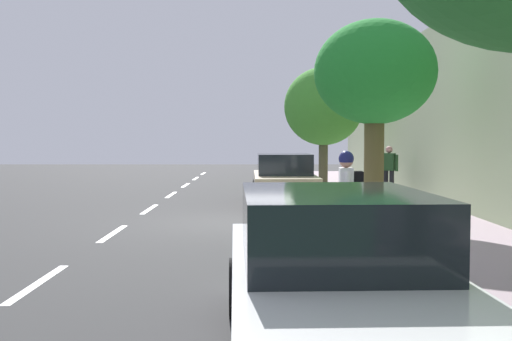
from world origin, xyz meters
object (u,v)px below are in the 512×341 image
at_px(bicycle_at_curb, 332,226).
at_px(street_tree_far_end, 376,75).
at_px(parked_sedan_white_second, 334,279).
at_px(pedestrian_on_phone, 390,168).
at_px(parked_sedan_tan_mid, 285,180).
at_px(street_tree_corner, 325,107).
at_px(cyclist_with_backpack, 349,190).

height_order(bicycle_at_curb, street_tree_far_end, street_tree_far_end).
distance_m(bicycle_at_curb, street_tree_far_end, 4.19).
xyz_separation_m(parked_sedan_white_second, pedestrian_on_phone, (3.67, 14.10, 0.27)).
xyz_separation_m(parked_sedan_tan_mid, bicycle_at_curb, (0.55, -6.71, -0.39)).
relative_size(street_tree_corner, pedestrian_on_phone, 2.93).
bearing_deg(pedestrian_on_phone, bicycle_at_curb, -109.32).
distance_m(parked_sedan_white_second, street_tree_corner, 18.55).
height_order(street_tree_far_end, pedestrian_on_phone, street_tree_far_end).
bearing_deg(street_tree_corner, parked_sedan_white_second, -96.24).
distance_m(parked_sedan_tan_mid, cyclist_with_backpack, 7.21).
relative_size(street_tree_far_end, street_tree_corner, 0.97).
relative_size(cyclist_with_backpack, pedestrian_on_phone, 1.11).
bearing_deg(bicycle_at_curb, cyclist_with_backpack, -63.54).
relative_size(bicycle_at_curb, cyclist_with_backpack, 0.92).
xyz_separation_m(parked_sedan_tan_mid, cyclist_with_backpack, (0.78, -7.16, 0.32)).
height_order(parked_sedan_white_second, bicycle_at_curb, parked_sedan_white_second).
bearing_deg(cyclist_with_backpack, pedestrian_on_phone, 72.90).
xyz_separation_m(street_tree_far_end, pedestrian_on_phone, (1.67, 5.86, -2.38)).
distance_m(parked_sedan_tan_mid, pedestrian_on_phone, 3.91).
bearing_deg(street_tree_corner, parked_sedan_tan_mid, -107.32).
height_order(bicycle_at_curb, street_tree_corner, street_tree_corner).
bearing_deg(street_tree_far_end, cyclist_with_backpack, -109.37).
relative_size(bicycle_at_curb, street_tree_far_end, 0.36).
relative_size(parked_sedan_tan_mid, bicycle_at_curb, 2.73).
distance_m(parked_sedan_white_second, cyclist_with_backpack, 5.32).
height_order(parked_sedan_white_second, pedestrian_on_phone, pedestrian_on_phone).
distance_m(parked_sedan_white_second, pedestrian_on_phone, 14.57).
xyz_separation_m(parked_sedan_white_second, street_tree_far_end, (2.00, 8.25, 2.65)).
distance_m(bicycle_at_curb, cyclist_with_backpack, 0.88).
bearing_deg(cyclist_with_backpack, bicycle_at_curb, 116.46).
relative_size(parked_sedan_white_second, cyclist_with_backpack, 2.54).
distance_m(cyclist_with_backpack, street_tree_far_end, 3.96).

